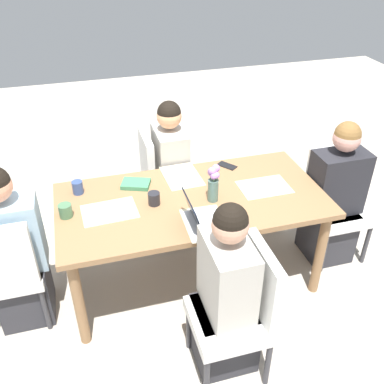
% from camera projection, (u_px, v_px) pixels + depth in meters
% --- Properties ---
extents(ground_plane, '(10.00, 10.00, 0.00)m').
position_uv_depth(ground_plane, '(192.00, 277.00, 3.44)').
color(ground_plane, '#B2A899').
extents(dining_table, '(1.86, 0.92, 0.75)m').
position_uv_depth(dining_table, '(192.00, 208.00, 3.08)').
color(dining_table, olive).
rests_on(dining_table, ground_plane).
extents(chair_head_left_left_near, '(0.44, 0.44, 0.90)m').
position_uv_depth(chair_head_left_left_near, '(334.00, 198.00, 3.49)').
color(chair_head_left_left_near, silver).
rests_on(chair_head_left_left_near, ground_plane).
extents(person_head_left_left_near, '(0.40, 0.36, 1.19)m').
position_uv_depth(person_head_left_left_near, '(333.00, 201.00, 3.40)').
color(person_head_left_left_near, '#2D2D33').
rests_on(person_head_left_left_near, ground_plane).
extents(chair_far_left_mid, '(0.44, 0.44, 0.90)m').
position_uv_depth(chair_far_left_mid, '(241.00, 307.00, 2.53)').
color(chair_far_left_mid, silver).
rests_on(chair_far_left_mid, ground_plane).
extents(person_far_left_mid, '(0.36, 0.40, 1.19)m').
position_uv_depth(person_far_left_mid, '(226.00, 299.00, 2.55)').
color(person_far_left_mid, '#2D2D33').
rests_on(person_far_left_mid, ground_plane).
extents(chair_head_right_left_far, '(0.44, 0.44, 0.90)m').
position_uv_depth(chair_head_right_left_far, '(6.00, 268.00, 2.80)').
color(chair_head_right_left_far, silver).
rests_on(chair_head_right_left_far, ground_plane).
extents(person_head_right_left_far, '(0.40, 0.36, 1.19)m').
position_uv_depth(person_head_right_left_far, '(15.00, 256.00, 2.86)').
color(person_head_right_left_far, '#2D2D33').
rests_on(person_head_right_left_far, ground_plane).
extents(chair_near_right_near, '(0.44, 0.44, 0.90)m').
position_uv_depth(chair_near_right_near, '(161.00, 176.00, 3.78)').
color(chair_near_right_near, silver).
rests_on(chair_near_right_near, ground_plane).
extents(person_near_right_near, '(0.36, 0.40, 1.19)m').
position_uv_depth(person_near_right_near, '(171.00, 175.00, 3.73)').
color(person_near_right_near, '#2D2D33').
rests_on(person_near_right_near, ground_plane).
extents(flower_vase, '(0.09, 0.09, 0.27)m').
position_uv_depth(flower_vase, '(213.00, 182.00, 2.93)').
color(flower_vase, '#4C6B60').
rests_on(flower_vase, dining_table).
extents(placemat_head_left_left_near, '(0.36, 0.26, 0.00)m').
position_uv_depth(placemat_head_left_left_near, '(264.00, 187.00, 3.15)').
color(placemat_head_left_left_near, beige).
rests_on(placemat_head_left_left_near, dining_table).
extents(placemat_far_left_mid, '(0.27, 0.37, 0.00)m').
position_uv_depth(placemat_far_left_mid, '(204.00, 223.00, 2.79)').
color(placemat_far_left_mid, beige).
rests_on(placemat_far_left_mid, dining_table).
extents(placemat_head_right_left_far, '(0.37, 0.28, 0.00)m').
position_uv_depth(placemat_head_right_left_far, '(109.00, 212.00, 2.89)').
color(placemat_head_right_left_far, beige).
rests_on(placemat_head_right_left_far, dining_table).
extents(placemat_near_right_near, '(0.27, 0.37, 0.00)m').
position_uv_depth(placemat_near_right_near, '(182.00, 176.00, 3.28)').
color(placemat_near_right_near, beige).
rests_on(placemat_near_right_near, dining_table).
extents(laptop_far_left_mid, '(0.22, 0.32, 0.21)m').
position_uv_depth(laptop_far_left_mid, '(202.00, 220.00, 2.74)').
color(laptop_far_left_mid, silver).
rests_on(laptop_far_left_mid, dining_table).
extents(coffee_mug_near_left, '(0.08, 0.08, 0.09)m').
position_uv_depth(coffee_mug_near_left, '(154.00, 199.00, 2.94)').
color(coffee_mug_near_left, '#232328').
rests_on(coffee_mug_near_left, dining_table).
extents(coffee_mug_near_right, '(0.09, 0.09, 0.09)m').
position_uv_depth(coffee_mug_near_right, '(65.00, 211.00, 2.83)').
color(coffee_mug_near_right, '#47704C').
rests_on(coffee_mug_near_right, dining_table).
extents(coffee_mug_centre_left, '(0.08, 0.08, 0.09)m').
position_uv_depth(coffee_mug_centre_left, '(78.00, 187.00, 3.06)').
color(coffee_mug_centre_left, '#33477A').
rests_on(coffee_mug_centre_left, dining_table).
extents(book_red_cover, '(0.24, 0.20, 0.03)m').
position_uv_depth(book_red_cover, '(136.00, 184.00, 3.16)').
color(book_red_cover, '#3D7F56').
rests_on(book_red_cover, dining_table).
extents(phone_black, '(0.15, 0.16, 0.01)m').
position_uv_depth(phone_black, '(227.00, 166.00, 3.40)').
color(phone_black, black).
rests_on(phone_black, dining_table).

